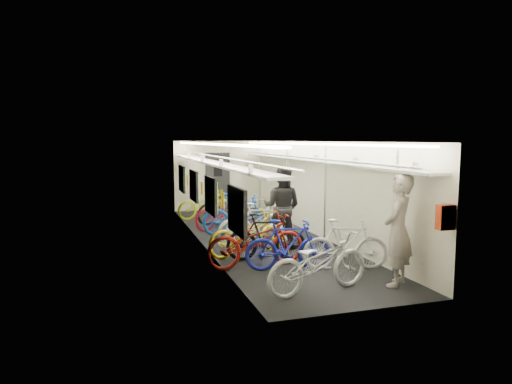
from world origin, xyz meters
TOP-DOWN VIEW (x-y plane):
  - train_car_shell at (-0.36, 0.71)m, footprint 10.00×10.00m
  - bicycle_0 at (-0.35, -4.08)m, footprint 1.99×1.04m
  - bicycle_1 at (-0.36, -2.77)m, footprint 1.68×0.74m
  - bicycle_2 at (-0.87, -2.38)m, footprint 2.02×0.85m
  - bicycle_3 at (-0.53, -2.00)m, footprint 1.69×0.84m
  - bicycle_4 at (-0.78, -1.47)m, footprint 1.91×1.05m
  - bicycle_5 at (-0.17, -0.46)m, footprint 1.67×0.71m
  - bicycle_6 at (-0.37, -0.38)m, footprint 2.02×1.28m
  - bicycle_7 at (-0.47, 0.35)m, footprint 1.93×1.11m
  - bicycle_8 at (-0.57, 1.45)m, footprint 1.93×1.11m
  - bicycle_9 at (-0.47, 2.27)m, footprint 1.72×1.02m
  - bicycle_10 at (-0.78, 3.25)m, footprint 1.81×0.83m
  - bicycle_11 at (0.69, -3.05)m, footprint 1.68×0.87m
  - passenger_near at (1.07, -4.14)m, footprint 0.81×0.80m
  - passenger_mid at (0.19, -0.95)m, footprint 1.14×1.09m
  - backpack at (1.35, -4.93)m, footprint 0.26×0.15m

SIDE VIEW (x-z plane):
  - bicycle_10 at x=-0.78m, z-range 0.00..0.92m
  - bicycle_4 at x=-0.78m, z-range 0.00..0.95m
  - bicycle_8 at x=-0.57m, z-range 0.00..0.96m
  - bicycle_11 at x=0.69m, z-range 0.00..0.97m
  - bicycle_5 at x=-0.17m, z-range 0.00..0.97m
  - bicycle_1 at x=-0.36m, z-range 0.00..0.98m
  - bicycle_3 at x=-0.53m, z-range 0.00..0.98m
  - bicycle_0 at x=-0.35m, z-range 0.00..0.99m
  - bicycle_9 at x=-0.47m, z-range 0.00..1.00m
  - bicycle_6 at x=-0.37m, z-range 0.00..1.00m
  - bicycle_2 at x=-0.87m, z-range 0.00..1.04m
  - bicycle_7 at x=-0.47m, z-range 0.00..1.12m
  - passenger_mid at x=0.19m, z-range 0.00..1.84m
  - passenger_near at x=1.07m, z-range 0.00..1.88m
  - backpack at x=1.35m, z-range 1.09..1.47m
  - train_car_shell at x=-0.36m, z-range -3.34..6.66m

